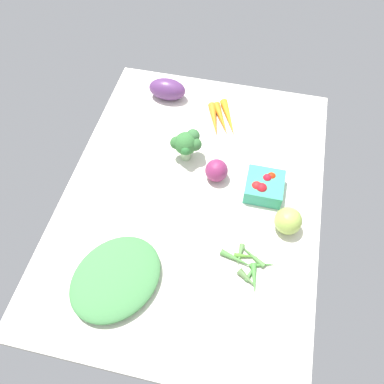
{
  "coord_description": "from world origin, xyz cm",
  "views": [
    {
      "loc": [
        -67.29,
        -15.27,
        103.97
      ],
      "look_at": [
        0.0,
        0.0,
        4.0
      ],
      "focal_mm": 38.49,
      "sensor_mm": 36.0,
      "label": 1
    }
  ],
  "objects_px": {
    "berry_basket": "(264,186)",
    "heirloom_tomato_green": "(288,221)",
    "red_onion_near_basket": "(216,170)",
    "eggplant": "(167,89)",
    "carrot_bunch": "(222,119)",
    "leafy_greens_clump": "(116,278)",
    "okra_pile": "(248,265)",
    "broccoli_head": "(187,143)"
  },
  "relations": [
    {
      "from": "berry_basket",
      "to": "heirloom_tomato_green",
      "type": "bearing_deg",
      "value": -144.3
    },
    {
      "from": "red_onion_near_basket",
      "to": "eggplant",
      "type": "distance_m",
      "value": 0.39
    },
    {
      "from": "heirloom_tomato_green",
      "to": "berry_basket",
      "type": "bearing_deg",
      "value": 35.7
    },
    {
      "from": "carrot_bunch",
      "to": "berry_basket",
      "type": "xyz_separation_m",
      "value": [
        -0.26,
        -0.17,
        0.01
      ]
    },
    {
      "from": "red_onion_near_basket",
      "to": "heirloom_tomato_green",
      "type": "height_order",
      "value": "heirloom_tomato_green"
    },
    {
      "from": "leafy_greens_clump",
      "to": "heirloom_tomato_green",
      "type": "relative_size",
      "value": 3.34
    },
    {
      "from": "leafy_greens_clump",
      "to": "heirloom_tomato_green",
      "type": "height_order",
      "value": "heirloom_tomato_green"
    },
    {
      "from": "leafy_greens_clump",
      "to": "berry_basket",
      "type": "xyz_separation_m",
      "value": [
        0.37,
        -0.34,
        0.01
      ]
    },
    {
      "from": "leafy_greens_clump",
      "to": "heirloom_tomato_green",
      "type": "xyz_separation_m",
      "value": [
        0.26,
        -0.42,
        0.02
      ]
    },
    {
      "from": "okra_pile",
      "to": "eggplant",
      "type": "relative_size",
      "value": 1.22
    },
    {
      "from": "red_onion_near_basket",
      "to": "berry_basket",
      "type": "xyz_separation_m",
      "value": [
        -0.02,
        -0.15,
        -0.01
      ]
    },
    {
      "from": "broccoli_head",
      "to": "leafy_greens_clump",
      "type": "bearing_deg",
      "value": 169.41
    },
    {
      "from": "leafy_greens_clump",
      "to": "eggplant",
      "type": "distance_m",
      "value": 0.71
    },
    {
      "from": "berry_basket",
      "to": "heirloom_tomato_green",
      "type": "distance_m",
      "value": 0.14
    },
    {
      "from": "red_onion_near_basket",
      "to": "eggplant",
      "type": "height_order",
      "value": "eggplant"
    },
    {
      "from": "carrot_bunch",
      "to": "broccoli_head",
      "type": "bearing_deg",
      "value": 156.25
    },
    {
      "from": "leafy_greens_clump",
      "to": "okra_pile",
      "type": "relative_size",
      "value": 1.62
    },
    {
      "from": "leafy_greens_clump",
      "to": "carrot_bunch",
      "type": "relative_size",
      "value": 1.5
    },
    {
      "from": "carrot_bunch",
      "to": "heirloom_tomato_green",
      "type": "xyz_separation_m",
      "value": [
        -0.37,
        -0.25,
        0.03
      ]
    },
    {
      "from": "carrot_bunch",
      "to": "okra_pile",
      "type": "bearing_deg",
      "value": -162.1
    },
    {
      "from": "broccoli_head",
      "to": "eggplant",
      "type": "xyz_separation_m",
      "value": [
        0.25,
        0.13,
        -0.03
      ]
    },
    {
      "from": "okra_pile",
      "to": "heirloom_tomato_green",
      "type": "xyz_separation_m",
      "value": [
        0.14,
        -0.09,
        0.03
      ]
    },
    {
      "from": "red_onion_near_basket",
      "to": "heirloom_tomato_green",
      "type": "xyz_separation_m",
      "value": [
        -0.13,
        -0.23,
        0.0
      ]
    },
    {
      "from": "leafy_greens_clump",
      "to": "broccoli_head",
      "type": "relative_size",
      "value": 2.51
    },
    {
      "from": "red_onion_near_basket",
      "to": "broccoli_head",
      "type": "relative_size",
      "value": 0.68
    },
    {
      "from": "leafy_greens_clump",
      "to": "red_onion_near_basket",
      "type": "bearing_deg",
      "value": -25.81
    },
    {
      "from": "berry_basket",
      "to": "carrot_bunch",
      "type": "bearing_deg",
      "value": 33.88
    },
    {
      "from": "red_onion_near_basket",
      "to": "berry_basket",
      "type": "bearing_deg",
      "value": -98.32
    },
    {
      "from": "carrot_bunch",
      "to": "berry_basket",
      "type": "height_order",
      "value": "berry_basket"
    },
    {
      "from": "eggplant",
      "to": "heirloom_tomato_green",
      "type": "relative_size",
      "value": 1.7
    },
    {
      "from": "broccoli_head",
      "to": "eggplant",
      "type": "relative_size",
      "value": 0.79
    },
    {
      "from": "leafy_greens_clump",
      "to": "berry_basket",
      "type": "relative_size",
      "value": 2.33
    },
    {
      "from": "berry_basket",
      "to": "heirloom_tomato_green",
      "type": "xyz_separation_m",
      "value": [
        -0.11,
        -0.08,
        0.01
      ]
    },
    {
      "from": "carrot_bunch",
      "to": "broccoli_head",
      "type": "xyz_separation_m",
      "value": [
        -0.18,
        0.08,
        0.05
      ]
    },
    {
      "from": "red_onion_near_basket",
      "to": "broccoli_head",
      "type": "distance_m",
      "value": 0.13
    },
    {
      "from": "eggplant",
      "to": "okra_pile",
      "type": "bearing_deg",
      "value": -57.12
    },
    {
      "from": "leafy_greens_clump",
      "to": "berry_basket",
      "type": "height_order",
      "value": "berry_basket"
    },
    {
      "from": "leafy_greens_clump",
      "to": "eggplant",
      "type": "height_order",
      "value": "eggplant"
    },
    {
      "from": "heirloom_tomato_green",
      "to": "eggplant",
      "type": "bearing_deg",
      "value": 46.16
    },
    {
      "from": "leafy_greens_clump",
      "to": "eggplant",
      "type": "xyz_separation_m",
      "value": [
        0.7,
        0.05,
        0.02
      ]
    },
    {
      "from": "okra_pile",
      "to": "heirloom_tomato_green",
      "type": "bearing_deg",
      "value": -31.79
    },
    {
      "from": "heirloom_tomato_green",
      "to": "okra_pile",
      "type": "bearing_deg",
      "value": 148.21
    }
  ]
}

